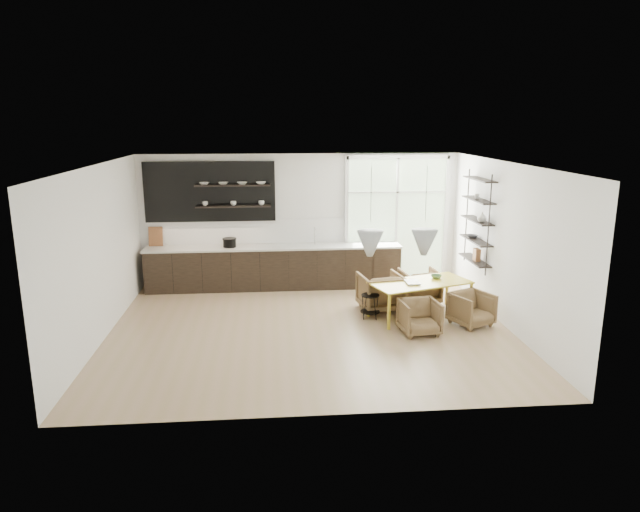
{
  "coord_description": "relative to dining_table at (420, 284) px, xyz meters",
  "views": [
    {
      "loc": [
        -0.65,
        -9.46,
        3.62
      ],
      "look_at": [
        0.23,
        0.6,
        1.19
      ],
      "focal_mm": 32.0,
      "sensor_mm": 36.0,
      "label": 1
    }
  ],
  "objects": [
    {
      "name": "wire_stool",
      "position": [
        -0.94,
        -0.01,
        -0.33
      ],
      "size": [
        0.36,
        0.36,
        0.46
      ],
      "rotation": [
        0.0,
        0.0,
        0.43
      ],
      "color": "black",
      "rests_on": "ground"
    },
    {
      "name": "armchair_front_right",
      "position": [
        0.81,
        -0.53,
        -0.33
      ],
      "size": [
        0.86,
        0.87,
        0.6
      ],
      "primitive_type": "imported",
      "rotation": [
        0.0,
        0.0,
        0.43
      ],
      "color": "brown",
      "rests_on": "ground"
    },
    {
      "name": "armchair_back_right",
      "position": [
        0.21,
        0.84,
        -0.29
      ],
      "size": [
        0.8,
        0.82,
        0.68
      ],
      "primitive_type": "imported",
      "rotation": [
        0.0,
        0.0,
        3.24
      ],
      "color": "brown",
      "rests_on": "ground"
    },
    {
      "name": "table_bowl",
      "position": [
        0.36,
        0.24,
        0.08
      ],
      "size": [
        0.23,
        0.23,
        0.06
      ],
      "primitive_type": "imported",
      "rotation": [
        0.0,
        0.0,
        0.16
      ],
      "color": "#587F4D",
      "rests_on": "dining_table"
    },
    {
      "name": "armchair_back_left",
      "position": [
        -0.66,
        0.45,
        -0.26
      ],
      "size": [
        0.89,
        0.91,
        0.73
      ],
      "primitive_type": "imported",
      "rotation": [
        0.0,
        0.0,
        3.3
      ],
      "color": "brown",
      "rests_on": "ground"
    },
    {
      "name": "dining_table",
      "position": [
        0.0,
        0.0,
        0.0
      ],
      "size": [
        2.01,
        1.37,
        0.67
      ],
      "rotation": [
        0.0,
        0.0,
        0.32
      ],
      "color": "gold",
      "rests_on": "ground"
    },
    {
      "name": "armchair_front_left",
      "position": [
        -0.23,
        -0.86,
        -0.33
      ],
      "size": [
        0.7,
        0.71,
        0.59
      ],
      "primitive_type": "imported",
      "rotation": [
        0.0,
        0.0,
        0.1
      ],
      "color": "brown",
      "rests_on": "ground"
    },
    {
      "name": "room",
      "position": [
        -1.52,
        0.57,
        0.83
      ],
      "size": [
        7.02,
        6.01,
        2.91
      ],
      "color": "tan",
      "rests_on": "ground"
    },
    {
      "name": "kitchen_run",
      "position": [
        -2.79,
        2.16,
        -0.03
      ],
      "size": [
        5.54,
        0.69,
        2.75
      ],
      "color": "black",
      "rests_on": "ground"
    },
    {
      "name": "right_shelving",
      "position": [
        1.26,
        0.65,
        1.02
      ],
      "size": [
        0.26,
        1.22,
        1.9
      ],
      "color": "black",
      "rests_on": "ground"
    },
    {
      "name": "table_book",
      "position": [
        -0.3,
        -0.06,
        0.06
      ],
      "size": [
        0.25,
        0.34,
        0.03
      ],
      "primitive_type": "imported",
      "rotation": [
        0.0,
        0.0,
        -0.0
      ],
      "color": "white",
      "rests_on": "dining_table"
    }
  ]
}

